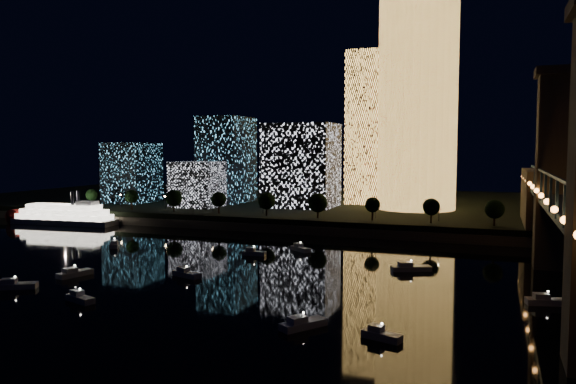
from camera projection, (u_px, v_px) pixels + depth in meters
name	position (u px, v px, depth m)	size (l,w,h in m)	color
ground	(238.00, 293.00, 117.48)	(520.00, 520.00, 0.00)	black
far_bank	(383.00, 206.00, 266.87)	(420.00, 160.00, 5.00)	black
seawall	(340.00, 231.00, 194.02)	(420.00, 6.00, 3.00)	#6B5E4C
tower_cylindrical	(418.00, 100.00, 230.36)	(34.00, 34.00, 89.40)	#EDAA4B
tower_rectangular	(373.00, 128.00, 255.52)	(21.54, 21.54, 68.53)	#EDAA4B
midrise_blocks	(234.00, 167.00, 252.10)	(105.53, 45.35, 39.69)	white
riverboat	(60.00, 215.00, 222.92)	(46.47, 13.76, 13.80)	silver
motorboats	(236.00, 277.00, 128.50)	(126.12, 73.90, 2.78)	silver
esplanade_trees	(278.00, 202.00, 207.71)	(165.69, 6.96, 8.98)	black
street_lamps	(263.00, 203.00, 216.43)	(132.70, 0.70, 5.65)	black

